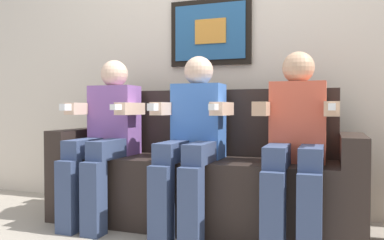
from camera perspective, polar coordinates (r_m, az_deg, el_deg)
name	(u,v)px	position (r m, az deg, el deg)	size (l,w,h in m)	color
ground_plane	(183,239)	(2.41, -1.25, -16.98)	(5.74, 5.74, 0.00)	#9E9384
back_wall_assembly	(219,39)	(3.06, 3.92, 11.68)	(4.41, 0.10, 2.60)	beige
couch	(201,177)	(2.63, 1.30, -8.37)	(2.01, 0.58, 0.90)	#2D231E
person_on_left	(105,133)	(2.71, -12.53, -1.85)	(0.46, 0.56, 1.11)	#8C59A5
person_in_middle	(192,135)	(2.44, 0.07, -2.21)	(0.46, 0.56, 1.11)	#3F72CC
person_on_right	(296,138)	(2.31, 14.96, -2.50)	(0.46, 0.56, 1.11)	#D8593F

